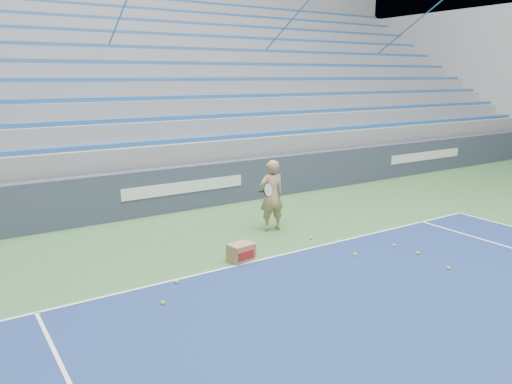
% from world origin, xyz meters
% --- Properties ---
extents(sponsor_barrier, '(30.00, 0.32, 1.10)m').
position_xyz_m(sponsor_barrier, '(0.00, 15.88, 0.55)').
color(sponsor_barrier, '#353C51').
rests_on(sponsor_barrier, ground).
extents(bleachers, '(31.00, 9.15, 7.30)m').
position_xyz_m(bleachers, '(0.00, 21.60, 2.36)').
color(bleachers, gray).
rests_on(bleachers, ground).
extents(tennis_player, '(0.91, 0.84, 1.54)m').
position_xyz_m(tennis_player, '(0.89, 13.29, 0.77)').
color(tennis_player, tan).
rests_on(tennis_player, ground).
extents(ball_box, '(0.48, 0.39, 0.33)m').
position_xyz_m(ball_box, '(-0.63, 12.05, 0.16)').
color(ball_box, '#957348').
rests_on(ball_box, ground).
extents(tennis_ball_0, '(0.07, 0.07, 0.07)m').
position_xyz_m(tennis_ball_0, '(2.31, 10.53, 0.03)').
color(tennis_ball_0, '#C2D32B').
rests_on(tennis_ball_0, ground).
extents(tennis_ball_1, '(0.07, 0.07, 0.07)m').
position_xyz_m(tennis_ball_1, '(-2.03, 11.75, 0.03)').
color(tennis_ball_1, '#C2D32B').
rests_on(tennis_ball_1, ground).
extents(tennis_ball_2, '(0.07, 0.07, 0.07)m').
position_xyz_m(tennis_ball_2, '(2.15, 9.74, 0.03)').
color(tennis_ball_2, '#C2D32B').
rests_on(tennis_ball_2, ground).
extents(tennis_ball_3, '(0.07, 0.07, 0.07)m').
position_xyz_m(tennis_ball_3, '(-0.40, 11.93, 0.03)').
color(tennis_ball_3, '#C2D32B').
rests_on(tennis_ball_3, ground).
extents(tennis_ball_4, '(0.07, 0.07, 0.07)m').
position_xyz_m(tennis_ball_4, '(1.21, 12.32, 0.03)').
color(tennis_ball_4, '#C2D32B').
rests_on(tennis_ball_4, ground).
extents(tennis_ball_5, '(0.07, 0.07, 0.07)m').
position_xyz_m(tennis_ball_5, '(-2.51, 11.16, 0.03)').
color(tennis_ball_5, '#C2D32B').
rests_on(tennis_ball_5, ground).
extents(tennis_ball_6, '(0.07, 0.07, 0.07)m').
position_xyz_m(tennis_ball_6, '(2.27, 11.07, 0.03)').
color(tennis_ball_6, '#C2D32B').
rests_on(tennis_ball_6, ground).
extents(tennis_ball_7, '(0.07, 0.07, 0.07)m').
position_xyz_m(tennis_ball_7, '(1.27, 11.10, 0.03)').
color(tennis_ball_7, '#C2D32B').
rests_on(tennis_ball_7, ground).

